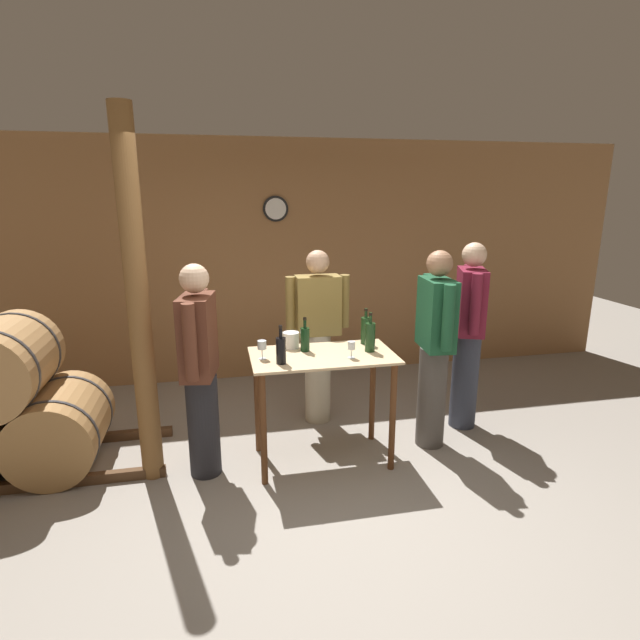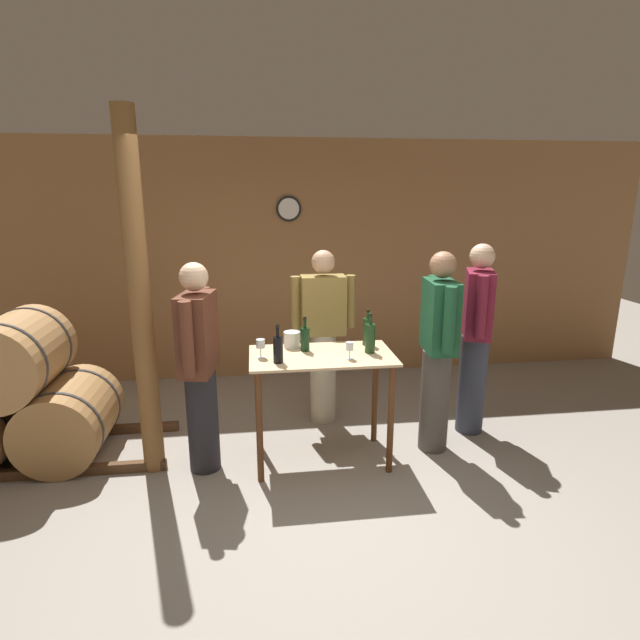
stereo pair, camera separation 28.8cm
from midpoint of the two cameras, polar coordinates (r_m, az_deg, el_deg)
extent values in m
plane|color=gray|center=(3.64, 3.28, -21.36)|extent=(14.00, 14.00, 0.00)
cube|color=#996B42|center=(5.76, -1.72, 6.70)|extent=(8.40, 0.05, 2.70)
cylinder|color=black|center=(5.67, -2.11, 12.60)|extent=(0.28, 0.03, 0.28)
cylinder|color=white|center=(5.65, -2.10, 12.59)|extent=(0.23, 0.01, 0.23)
cube|color=#4C331E|center=(4.54, -30.13, -15.09)|extent=(2.28, 0.06, 0.08)
cube|color=#4C331E|center=(5.09, -27.29, -11.49)|extent=(2.28, 0.06, 0.08)
cylinder|color=#9E7242|center=(4.58, -25.02, -10.19)|extent=(0.65, 0.84, 0.65)
cylinder|color=#38383D|center=(4.36, -25.99, -11.55)|extent=(0.67, 0.03, 0.67)
cylinder|color=#38383D|center=(4.80, -24.15, -8.96)|extent=(0.67, 0.03, 0.67)
cylinder|color=#AD7F4C|center=(4.51, -29.90, -3.62)|extent=(0.65, 0.84, 0.65)
cylinder|color=#38383D|center=(4.29, -31.14, -4.64)|extent=(0.67, 0.03, 0.67)
cylinder|color=#38383D|center=(4.73, -28.79, -2.69)|extent=(0.67, 0.03, 0.67)
cube|color=#D1B284|center=(3.88, 2.33, -4.11)|extent=(1.12, 0.63, 0.02)
cylinder|color=#593319|center=(3.77, -4.73, -12.18)|extent=(0.05, 0.05, 0.88)
cylinder|color=#593319|center=(3.93, 10.22, -11.17)|extent=(0.05, 0.05, 0.88)
cylinder|color=#593319|center=(4.23, -5.09, -9.11)|extent=(0.05, 0.05, 0.88)
cylinder|color=#593319|center=(4.38, 8.21, -8.36)|extent=(0.05, 0.05, 0.88)
cylinder|color=brown|center=(3.81, -17.86, 1.95)|extent=(0.16, 0.16, 2.70)
cylinder|color=black|center=(3.67, -2.57, -3.45)|extent=(0.07, 0.07, 0.20)
cylinder|color=black|center=(3.62, -2.59, -1.27)|extent=(0.02, 0.02, 0.09)
cylinder|color=black|center=(3.61, -2.60, -0.71)|extent=(0.03, 0.03, 0.02)
cylinder|color=black|center=(3.93, 0.36, -2.24)|extent=(0.07, 0.07, 0.19)
cylinder|color=black|center=(3.90, 0.37, -0.32)|extent=(0.02, 0.02, 0.09)
cylinder|color=black|center=(3.89, 0.37, 0.16)|extent=(0.03, 0.03, 0.02)
cylinder|color=#193819|center=(3.92, 7.85, -2.12)|extent=(0.08, 0.08, 0.23)
cylinder|color=#193819|center=(3.88, 7.93, 0.10)|extent=(0.02, 0.02, 0.09)
cylinder|color=black|center=(3.87, 7.95, 0.57)|extent=(0.03, 0.03, 0.02)
cylinder|color=#193819|center=(4.12, 7.45, -1.34)|extent=(0.08, 0.08, 0.22)
cylinder|color=#193819|center=(4.08, 7.52, 0.67)|extent=(0.02, 0.02, 0.08)
cylinder|color=black|center=(4.07, 7.53, 1.05)|extent=(0.03, 0.03, 0.02)
cylinder|color=silver|center=(3.81, -4.62, -4.29)|extent=(0.06, 0.06, 0.00)
cylinder|color=silver|center=(3.80, -4.63, -3.72)|extent=(0.01, 0.01, 0.07)
cylinder|color=silver|center=(3.78, -4.66, -2.72)|extent=(0.07, 0.07, 0.07)
cylinder|color=silver|center=(3.79, 5.56, -4.42)|extent=(0.06, 0.06, 0.00)
cylinder|color=silver|center=(3.78, 5.58, -3.93)|extent=(0.01, 0.01, 0.06)
cylinder|color=silver|center=(3.76, 5.60, -3.01)|extent=(0.06, 0.06, 0.06)
cylinder|color=white|center=(4.03, -1.20, -2.25)|extent=(0.13, 0.13, 0.13)
cylinder|color=#B7AD93|center=(4.73, 2.10, -6.60)|extent=(0.24, 0.24, 0.86)
cube|color=olive|center=(4.53, 2.18, 1.69)|extent=(0.40, 0.22, 0.54)
sphere|color=tan|center=(4.46, 2.23, 6.65)|extent=(0.21, 0.21, 0.21)
cylinder|color=olive|center=(4.57, 5.28, 2.10)|extent=(0.09, 0.09, 0.49)
cylinder|color=olive|center=(4.49, -0.96, 1.93)|extent=(0.09, 0.09, 0.49)
cylinder|color=#4C4742|center=(4.36, 14.86, -8.88)|extent=(0.24, 0.24, 0.87)
cube|color=#194C2D|center=(4.13, 15.50, 0.40)|extent=(0.25, 0.42, 0.58)
sphere|color=#9E7051|center=(4.06, 15.90, 6.08)|extent=(0.21, 0.21, 0.21)
cylinder|color=#194C2D|center=(4.36, 14.54, 1.57)|extent=(0.09, 0.09, 0.52)
cylinder|color=#194C2D|center=(3.90, 16.64, -0.08)|extent=(0.09, 0.09, 0.52)
cylinder|color=#232328|center=(4.02, -11.21, -11.28)|extent=(0.24, 0.24, 0.81)
cube|color=#592D1E|center=(3.77, -11.74, -1.56)|extent=(0.29, 0.43, 0.60)
sphere|color=beige|center=(3.67, -12.08, 4.84)|extent=(0.21, 0.21, 0.21)
cylinder|color=#592D1E|center=(3.53, -12.73, -2.21)|extent=(0.09, 0.09, 0.54)
cylinder|color=#592D1E|center=(3.99, -10.90, -0.16)|extent=(0.09, 0.09, 0.54)
cylinder|color=#333847|center=(4.76, 18.65, -6.97)|extent=(0.24, 0.24, 0.90)
cube|color=maroon|center=(4.56, 19.40, 1.72)|extent=(0.34, 0.45, 0.58)
sphere|color=beige|center=(4.49, 19.84, 6.88)|extent=(0.21, 0.21, 0.21)
cylinder|color=maroon|center=(4.79, 19.10, 2.70)|extent=(0.09, 0.09, 0.52)
cylinder|color=maroon|center=(4.31, 19.80, 1.38)|extent=(0.09, 0.09, 0.52)
camera|label=1|loc=(0.14, -87.88, 0.55)|focal=28.00mm
camera|label=2|loc=(0.14, 92.12, -0.55)|focal=28.00mm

